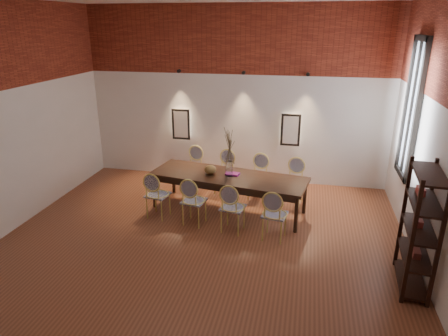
% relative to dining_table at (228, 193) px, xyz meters
% --- Properties ---
extents(floor, '(7.00, 7.00, 0.02)m').
position_rel_dining_table_xyz_m(floor, '(-0.20, -1.72, -0.39)').
color(floor, brown).
rests_on(floor, ground).
extents(wall_back, '(7.00, 0.10, 4.00)m').
position_rel_dining_table_xyz_m(wall_back, '(-0.20, 1.83, 1.62)').
color(wall_back, silver).
rests_on(wall_back, ground).
extents(wall_front, '(7.00, 0.10, 4.00)m').
position_rel_dining_table_xyz_m(wall_front, '(-0.20, -5.27, 1.62)').
color(wall_front, silver).
rests_on(wall_front, ground).
extents(brick_band_back, '(7.00, 0.02, 1.50)m').
position_rel_dining_table_xyz_m(brick_band_back, '(-0.20, 1.76, 2.88)').
color(brick_band_back, maroon).
rests_on(brick_band_back, ground).
extents(brick_band_front, '(7.00, 0.02, 1.50)m').
position_rel_dining_table_xyz_m(brick_band_front, '(-0.20, -5.20, 2.88)').
color(brick_band_front, maroon).
rests_on(brick_band_front, ground).
extents(niche_left, '(0.36, 0.06, 0.66)m').
position_rel_dining_table_xyz_m(niche_left, '(-1.50, 1.73, 0.93)').
color(niche_left, '#FFEAC6').
rests_on(niche_left, wall_back).
extents(niche_right, '(0.36, 0.06, 0.66)m').
position_rel_dining_table_xyz_m(niche_right, '(1.10, 1.73, 0.93)').
color(niche_right, '#FFEAC6').
rests_on(niche_right, wall_back).
extents(spot_fixture_left, '(0.08, 0.10, 0.08)m').
position_rel_dining_table_xyz_m(spot_fixture_left, '(-1.50, 1.70, 2.17)').
color(spot_fixture_left, black).
rests_on(spot_fixture_left, wall_back).
extents(spot_fixture_mid, '(0.08, 0.10, 0.08)m').
position_rel_dining_table_xyz_m(spot_fixture_mid, '(-0.00, 1.70, 2.17)').
color(spot_fixture_mid, black).
rests_on(spot_fixture_mid, wall_back).
extents(spot_fixture_right, '(0.08, 0.10, 0.08)m').
position_rel_dining_table_xyz_m(spot_fixture_right, '(1.40, 1.70, 2.17)').
color(spot_fixture_right, black).
rests_on(spot_fixture_right, wall_back).
extents(window_glass, '(0.02, 0.78, 2.38)m').
position_rel_dining_table_xyz_m(window_glass, '(3.26, 0.28, 1.77)').
color(window_glass, silver).
rests_on(window_glass, wall_right).
extents(window_frame, '(0.08, 0.90, 2.50)m').
position_rel_dining_table_xyz_m(window_frame, '(3.24, 0.28, 1.77)').
color(window_frame, black).
rests_on(window_frame, wall_right).
extents(window_mullion, '(0.06, 0.06, 2.40)m').
position_rel_dining_table_xyz_m(window_mullion, '(3.24, 0.28, 1.77)').
color(window_mullion, black).
rests_on(window_mullion, wall_right).
extents(dining_table, '(3.21, 1.49, 0.75)m').
position_rel_dining_table_xyz_m(dining_table, '(0.00, 0.00, 0.00)').
color(dining_table, black).
rests_on(dining_table, floor).
extents(chair_near_a, '(0.51, 0.51, 0.94)m').
position_rel_dining_table_xyz_m(chair_near_a, '(-1.27, -0.58, 0.09)').
color(chair_near_a, '#DFCE65').
rests_on(chair_near_a, floor).
extents(chair_near_b, '(0.51, 0.51, 0.94)m').
position_rel_dining_table_xyz_m(chair_near_b, '(-0.51, -0.70, 0.09)').
color(chair_near_b, '#DFCE65').
rests_on(chair_near_b, floor).
extents(chair_near_c, '(0.51, 0.51, 0.94)m').
position_rel_dining_table_xyz_m(chair_near_c, '(0.25, -0.83, 0.09)').
color(chair_near_c, '#DFCE65').
rests_on(chair_near_c, floor).
extents(chair_near_d, '(0.51, 0.51, 0.94)m').
position_rel_dining_table_xyz_m(chair_near_d, '(1.02, -0.96, 0.09)').
color(chair_near_d, '#DFCE65').
rests_on(chair_near_d, floor).
extents(chair_far_a, '(0.51, 0.51, 0.94)m').
position_rel_dining_table_xyz_m(chair_far_a, '(-1.02, 0.96, 0.09)').
color(chair_far_a, '#DFCE65').
rests_on(chair_far_a, floor).
extents(chair_far_b, '(0.51, 0.51, 0.94)m').
position_rel_dining_table_xyz_m(chair_far_b, '(-0.25, 0.83, 0.09)').
color(chair_far_b, '#DFCE65').
rests_on(chair_far_b, floor).
extents(chair_far_c, '(0.51, 0.51, 0.94)m').
position_rel_dining_table_xyz_m(chair_far_c, '(0.51, 0.70, 0.09)').
color(chair_far_c, '#DFCE65').
rests_on(chair_far_c, floor).
extents(chair_far_d, '(0.51, 0.51, 0.94)m').
position_rel_dining_table_xyz_m(chair_far_d, '(1.27, 0.58, 0.09)').
color(chair_far_d, '#DFCE65').
rests_on(chair_far_d, floor).
extents(vase, '(0.14, 0.14, 0.30)m').
position_rel_dining_table_xyz_m(vase, '(0.02, -0.00, 0.53)').
color(vase, silver).
rests_on(vase, dining_table).
extents(dried_branches, '(0.50, 0.50, 0.70)m').
position_rel_dining_table_xyz_m(dried_branches, '(0.02, -0.00, 0.98)').
color(dried_branches, brown).
rests_on(dried_branches, vase).
extents(bowl, '(0.24, 0.24, 0.18)m').
position_rel_dining_table_xyz_m(bowl, '(-0.37, 0.01, 0.46)').
color(bowl, brown).
rests_on(bowl, dining_table).
extents(book, '(0.29, 0.22, 0.03)m').
position_rel_dining_table_xyz_m(book, '(0.07, 0.07, 0.39)').
color(book, '#891379').
rests_on(book, dining_table).
extents(shelving_rack, '(0.46, 1.03, 1.80)m').
position_rel_dining_table_xyz_m(shelving_rack, '(3.08, -1.86, 0.53)').
color(shelving_rack, black).
rests_on(shelving_rack, floor).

